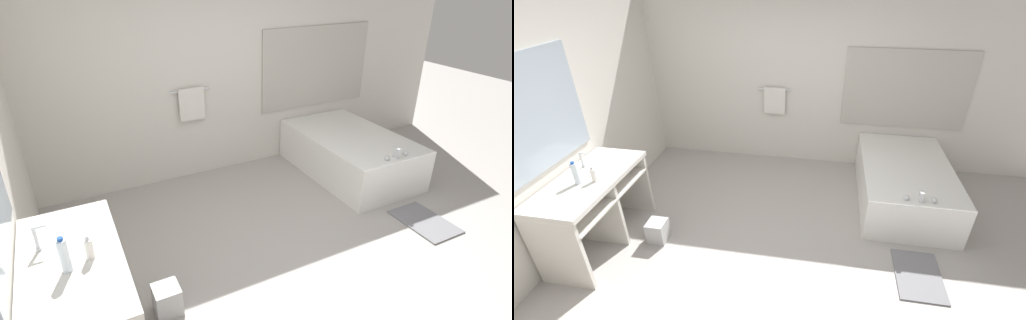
% 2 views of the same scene
% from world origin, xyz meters
% --- Properties ---
extents(ground_plane, '(16.00, 16.00, 0.00)m').
position_xyz_m(ground_plane, '(0.00, 0.00, 0.00)').
color(ground_plane, '#A8A39E').
rests_on(ground_plane, ground).
extents(wall_back_with_blinds, '(7.40, 0.13, 2.70)m').
position_xyz_m(wall_back_with_blinds, '(0.05, 2.23, 1.34)').
color(wall_back_with_blinds, silver).
rests_on(wall_back_with_blinds, ground_plane).
extents(wall_left_with_mirror, '(0.08, 7.40, 2.70)m').
position_xyz_m(wall_left_with_mirror, '(-2.23, -0.00, 1.35)').
color(wall_left_with_mirror, silver).
rests_on(wall_left_with_mirror, ground_plane).
extents(vanity_counter, '(0.62, 1.28, 0.85)m').
position_xyz_m(vanity_counter, '(-1.87, -0.08, 0.62)').
color(vanity_counter, silver).
rests_on(vanity_counter, ground_plane).
extents(sink_faucet, '(0.09, 0.04, 0.18)m').
position_xyz_m(sink_faucet, '(-2.05, 0.10, 0.94)').
color(sink_faucet, silver).
rests_on(sink_faucet, vanity_counter).
extents(bathtub, '(1.09, 1.76, 0.66)m').
position_xyz_m(bathtub, '(1.54, 1.31, 0.30)').
color(bathtub, white).
rests_on(bathtub, ground_plane).
extents(water_bottle_1, '(0.06, 0.06, 0.24)m').
position_xyz_m(water_bottle_1, '(-1.90, -0.20, 0.97)').
color(water_bottle_1, white).
rests_on(water_bottle_1, vanity_counter).
extents(soap_dispenser, '(0.05, 0.05, 0.17)m').
position_xyz_m(soap_dispenser, '(-1.76, -0.13, 0.93)').
color(soap_dispenser, white).
rests_on(soap_dispenser, vanity_counter).
extents(waste_bin, '(0.20, 0.20, 0.25)m').
position_xyz_m(waste_bin, '(-1.29, 0.03, 0.13)').
color(waste_bin, '#B2B2B2').
rests_on(waste_bin, ground_plane).
extents(bath_mat, '(0.45, 0.67, 0.02)m').
position_xyz_m(bath_mat, '(1.53, -0.02, 0.01)').
color(bath_mat, slate).
rests_on(bath_mat, ground_plane).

